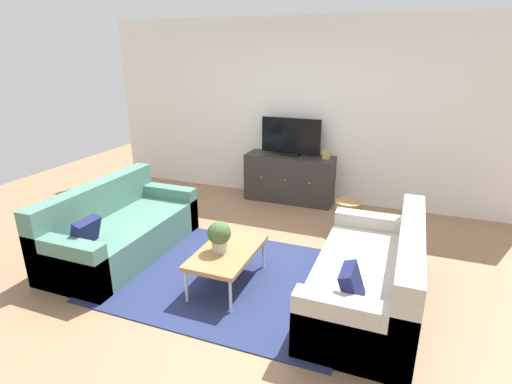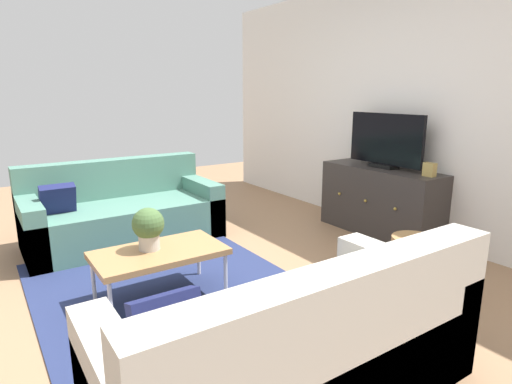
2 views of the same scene
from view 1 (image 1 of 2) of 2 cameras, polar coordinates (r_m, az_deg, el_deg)
ground_plane at (r=4.41m, az=-2.91°, el=-11.07°), size 10.00×10.00×0.00m
wall_back at (r=6.27m, az=6.58°, el=11.23°), size 6.40×0.12×2.70m
area_rug at (r=4.29m, az=-3.75°, el=-11.94°), size 2.50×1.90×0.01m
couch_left_side at (r=4.92m, az=-19.04°, el=-5.23°), size 0.89×1.86×0.81m
couch_right_side at (r=3.89m, az=16.52°, el=-11.85°), size 0.89×1.86×0.81m
coffee_table at (r=4.02m, az=-4.10°, el=-8.57°), size 0.53×0.92×0.38m
potted_plant at (r=3.91m, az=-5.22°, el=-6.10°), size 0.23×0.23×0.31m
tv_console at (r=6.25m, az=4.74°, el=1.95°), size 1.35×0.47×0.72m
flat_screen_tv at (r=6.11m, az=4.96°, el=7.75°), size 0.91×0.16×0.57m
mantel_clock at (r=6.01m, az=9.93°, el=5.22°), size 0.11×0.07×0.13m
wicker_basket at (r=5.32m, az=12.86°, el=-3.42°), size 0.34×0.34×0.42m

